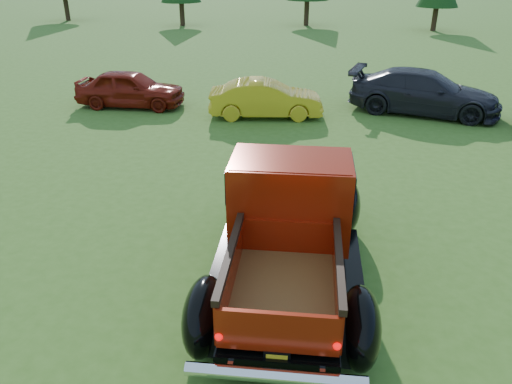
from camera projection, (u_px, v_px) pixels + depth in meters
ground at (272, 242)px, 9.43m from camera, size 120.00×120.00×0.00m
pickup_truck at (290, 217)px, 8.32m from camera, size 2.99×5.60×2.01m
show_car_red at (130, 88)px, 17.46m from camera, size 3.83×1.75×1.27m
show_car_yellow at (266, 99)px, 16.35m from camera, size 3.86×1.98×1.21m
show_car_grey at (424, 92)px, 16.70m from camera, size 5.20×2.87×1.43m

